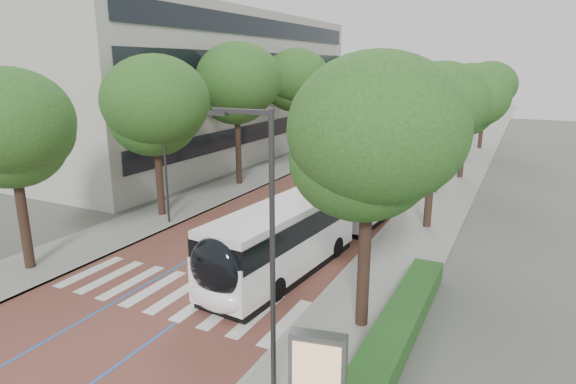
# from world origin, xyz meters

# --- Properties ---
(ground) EXTENTS (160.00, 160.00, 0.00)m
(ground) POSITION_xyz_m (0.00, 0.00, 0.00)
(ground) COLOR #51544C
(ground) RESTS_ON ground
(road) EXTENTS (11.00, 140.00, 0.02)m
(road) POSITION_xyz_m (0.00, 40.00, 0.01)
(road) COLOR brown
(road) RESTS_ON ground
(sidewalk_left) EXTENTS (4.00, 140.00, 0.12)m
(sidewalk_left) POSITION_xyz_m (-7.50, 40.00, 0.06)
(sidewalk_left) COLOR gray
(sidewalk_left) RESTS_ON ground
(sidewalk_right) EXTENTS (4.00, 140.00, 0.12)m
(sidewalk_right) POSITION_xyz_m (7.50, 40.00, 0.06)
(sidewalk_right) COLOR gray
(sidewalk_right) RESTS_ON ground
(kerb_left) EXTENTS (0.20, 140.00, 0.14)m
(kerb_left) POSITION_xyz_m (-5.60, 40.00, 0.06)
(kerb_left) COLOR gray
(kerb_left) RESTS_ON ground
(kerb_right) EXTENTS (0.20, 140.00, 0.14)m
(kerb_right) POSITION_xyz_m (5.60, 40.00, 0.06)
(kerb_right) COLOR gray
(kerb_right) RESTS_ON ground
(zebra_crossing) EXTENTS (10.55, 3.60, 0.01)m
(zebra_crossing) POSITION_xyz_m (0.20, 1.00, 0.03)
(zebra_crossing) COLOR silver
(zebra_crossing) RESTS_ON ground
(lane_line_left) EXTENTS (0.12, 126.00, 0.01)m
(lane_line_left) POSITION_xyz_m (-1.60, 40.00, 0.02)
(lane_line_left) COLOR blue
(lane_line_left) RESTS_ON road
(lane_line_right) EXTENTS (0.12, 126.00, 0.01)m
(lane_line_right) POSITION_xyz_m (1.60, 40.00, 0.02)
(lane_line_right) COLOR blue
(lane_line_right) RESTS_ON road
(office_building) EXTENTS (18.11, 40.00, 14.00)m
(office_building) POSITION_xyz_m (-19.47, 28.00, 7.00)
(office_building) COLOR #A3A297
(office_building) RESTS_ON ground
(hedge) EXTENTS (1.20, 14.00, 0.80)m
(hedge) POSITION_xyz_m (9.10, 0.00, 0.52)
(hedge) COLOR #184518
(hedge) RESTS_ON sidewalk_right
(streetlight_near) EXTENTS (1.82, 0.20, 8.00)m
(streetlight_near) POSITION_xyz_m (6.62, -3.00, 4.82)
(streetlight_near) COLOR #323235
(streetlight_near) RESTS_ON sidewalk_right
(streetlight_far) EXTENTS (1.82, 0.20, 8.00)m
(streetlight_far) POSITION_xyz_m (6.62, 22.00, 4.82)
(streetlight_far) COLOR #323235
(streetlight_far) RESTS_ON sidewalk_right
(lamp_post_left) EXTENTS (0.14, 0.14, 8.00)m
(lamp_post_left) POSITION_xyz_m (-6.10, 8.00, 4.12)
(lamp_post_left) COLOR #323235
(lamp_post_left) RESTS_ON sidewalk_left
(trees_left) EXTENTS (6.45, 60.87, 10.18)m
(trees_left) POSITION_xyz_m (-7.50, 26.97, 6.87)
(trees_left) COLOR black
(trees_left) RESTS_ON ground
(trees_right) EXTENTS (5.99, 47.82, 9.01)m
(trees_right) POSITION_xyz_m (7.70, 23.29, 6.37)
(trees_right) COLOR black
(trees_right) RESTS_ON ground
(lead_bus) EXTENTS (4.15, 18.54, 3.20)m
(lead_bus) POSITION_xyz_m (3.48, 8.54, 1.63)
(lead_bus) COLOR black
(lead_bus) RESTS_ON ground
(bus_queued_0) EXTENTS (2.63, 12.42, 3.20)m
(bus_queued_0) POSITION_xyz_m (2.98, 24.74, 1.62)
(bus_queued_0) COLOR white
(bus_queued_0) RESTS_ON ground
(bus_queued_1) EXTENTS (2.85, 12.46, 3.20)m
(bus_queued_1) POSITION_xyz_m (2.91, 37.44, 1.62)
(bus_queued_1) COLOR white
(bus_queued_1) RESTS_ON ground
(ad_panel) EXTENTS (1.43, 0.65, 2.86)m
(ad_panel) POSITION_xyz_m (8.40, -3.71, 1.62)
(ad_panel) COLOR #59595B
(ad_panel) RESTS_ON sidewalk_right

